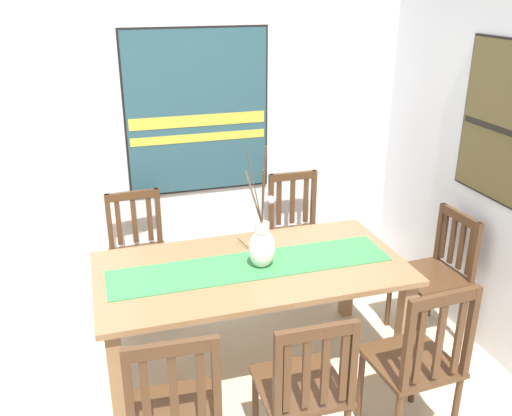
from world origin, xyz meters
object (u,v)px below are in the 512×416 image
object	(u,v)px
chair_1	(139,253)
chair_3	(174,416)
chair_4	(437,272)
dining_table	(251,280)
centerpiece_vase	(262,245)
chair_0	(418,362)
painting_on_back_wall	(198,113)
chair_2	(298,231)
chair_5	(304,388)

from	to	relation	value
chair_1	chair_3	bearing A→B (deg)	-90.86
chair_1	chair_4	bearing A→B (deg)	-24.87
dining_table	centerpiece_vase	distance (m)	0.25
chair_0	painting_on_back_wall	distance (m)	2.35
chair_3	chair_4	distance (m)	2.13
chair_1	chair_4	size ratio (longest dim) A/B	1.01
chair_0	chair_4	distance (m)	1.08
chair_3	painting_on_back_wall	bearing A→B (deg)	74.88
chair_2	chair_5	world-z (taller)	chair_2
chair_4	painting_on_back_wall	xyz separation A→B (m)	(-1.38, 1.20, 0.93)
dining_table	centerpiece_vase	world-z (taller)	centerpiece_vase
dining_table	painting_on_back_wall	size ratio (longest dim) A/B	1.51
chair_1	chair_5	size ratio (longest dim) A/B	0.98
chair_1	chair_3	xyz separation A→B (m)	(-0.03, -1.76, 0.02)
dining_table	chair_2	xyz separation A→B (m)	(0.64, 0.89, -0.14)
chair_3	painting_on_back_wall	distance (m)	2.33
chair_2	chair_4	world-z (taller)	chair_2
chair_0	chair_5	size ratio (longest dim) A/B	1.05
chair_4	centerpiece_vase	bearing A→B (deg)	-178.47
dining_table	chair_2	distance (m)	1.11
centerpiece_vase	chair_3	size ratio (longest dim) A/B	0.78
chair_2	dining_table	bearing A→B (deg)	-125.85
chair_0	chair_2	xyz separation A→B (m)	(-0.01, 1.73, -0.01)
chair_1	chair_0	bearing A→B (deg)	-54.30
chair_4	chair_0	bearing A→B (deg)	-128.55
chair_0	chair_1	bearing A→B (deg)	125.70
centerpiece_vase	chair_5	xyz separation A→B (m)	(-0.04, -0.82, -0.38)
centerpiece_vase	chair_0	distance (m)	1.07
chair_1	chair_2	xyz separation A→B (m)	(1.24, -0.00, 0.01)
dining_table	chair_1	world-z (taller)	chair_1
dining_table	chair_4	world-z (taller)	chair_4
dining_table	chair_4	distance (m)	1.33
chair_1	painting_on_back_wall	xyz separation A→B (m)	(0.53, 0.31, 0.94)
chair_3	chair_0	bearing A→B (deg)	1.27
dining_table	chair_2	bearing A→B (deg)	54.15
centerpiece_vase	chair_5	size ratio (longest dim) A/B	0.84
chair_0	painting_on_back_wall	xyz separation A→B (m)	(-0.71, 2.04, 0.92)
centerpiece_vase	chair_0	world-z (taller)	centerpiece_vase
centerpiece_vase	dining_table	bearing A→B (deg)	152.25
chair_0	dining_table	bearing A→B (deg)	127.76
painting_on_back_wall	centerpiece_vase	bearing A→B (deg)	-84.47
chair_0	chair_4	xyz separation A→B (m)	(0.67, 0.84, -0.02)
chair_3	chair_2	bearing A→B (deg)	54.30
chair_4	chair_3	bearing A→B (deg)	-155.85
chair_2	chair_3	xyz separation A→B (m)	(-1.26, -1.76, 0.02)
centerpiece_vase	chair_0	size ratio (longest dim) A/B	0.79
chair_2	painting_on_back_wall	distance (m)	1.21
centerpiece_vase	painting_on_back_wall	xyz separation A→B (m)	(-0.12, 1.23, 0.54)
chair_1	chair_2	bearing A→B (deg)	-0.05
dining_table	chair_1	distance (m)	1.08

